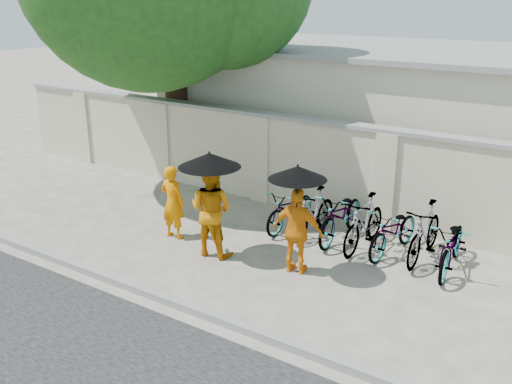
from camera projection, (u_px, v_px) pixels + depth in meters
The scene contains 16 objects.
ground at pixel (216, 258), 10.49m from camera, with size 80.00×80.00×0.00m, color #A49D8F.
kerb at pixel (151, 294), 9.13m from camera, with size 40.00×0.16×0.12m, color gray.
compound_wall at pixel (343, 172), 12.16m from camera, with size 20.00×0.30×2.00m, color beige.
building_behind at pixel (444, 119), 14.44m from camera, with size 14.00×6.00×3.20m, color beige.
monk_left at pixel (173, 202), 11.17m from camera, with size 0.54×0.35×1.48m, color orange.
monk_center at pixel (211, 210), 10.40m from camera, with size 0.85×0.66×1.75m, color #C57107.
parasol_center at pixel (209, 160), 9.99m from camera, with size 1.12×1.12×0.98m.
monk_right at pixel (297, 231), 9.73m from camera, with size 0.90×0.37×1.54m, color orange.
parasol_right at pixel (298, 173), 9.30m from camera, with size 0.98×0.98×1.08m.
bike_0 at pixel (291, 209), 11.70m from camera, with size 0.58×1.65×0.87m, color slate.
bike_1 at pixel (313, 213), 11.35m from camera, with size 0.45×1.60×0.96m, color slate.
bike_2 at pixel (341, 215), 11.17m from camera, with size 0.66×1.88×0.99m, color slate.
bike_3 at pixel (364, 223), 10.73m from camera, with size 0.49×1.73×1.04m, color slate.
bike_4 at pixel (394, 231), 10.55m from camera, with size 0.60×1.71×0.90m, color slate.
bike_5 at pixel (425, 232), 10.28m from camera, with size 0.50×1.77×1.06m, color slate.
bike_6 at pixel (453, 245), 9.88m from camera, with size 0.63×1.81×0.95m, color slate.
Camera 1 is at (5.86, -7.52, 4.60)m, focal length 40.00 mm.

